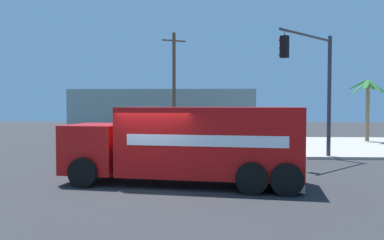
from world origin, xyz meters
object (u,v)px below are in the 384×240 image
Objects in this scene: delivery_truck at (189,143)px; palm_tree_far at (368,99)px; utility_pole at (174,83)px; traffic_light_secondary at (315,76)px.

delivery_truck is 1.89× the size of palm_tree_far.
utility_pole reaches higher than delivery_truck.
traffic_light_secondary is (5.81, 5.62, 2.76)m from delivery_truck.
palm_tree_far is at bearing 51.18° from delivery_truck.
delivery_truck is at bearing -128.82° from palm_tree_far.
delivery_truck is 0.92× the size of utility_pole.
traffic_light_secondary is 1.37× the size of palm_tree_far.
palm_tree_far is 0.49× the size of utility_pole.
traffic_light_secondary is 0.67× the size of utility_pole.
palm_tree_far reaches higher than delivery_truck.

